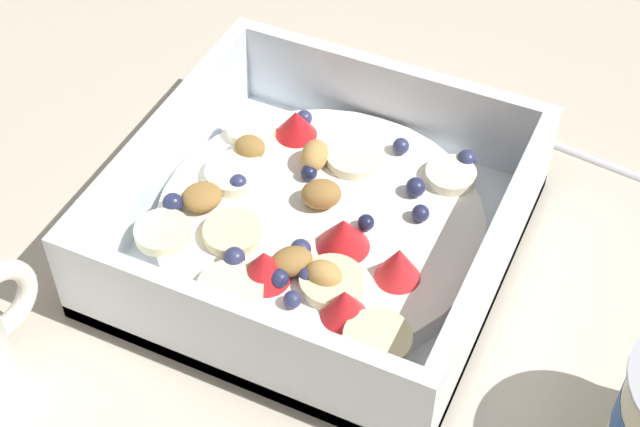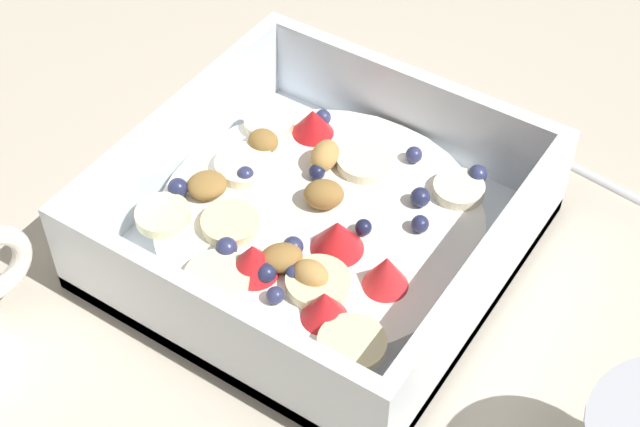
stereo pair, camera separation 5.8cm
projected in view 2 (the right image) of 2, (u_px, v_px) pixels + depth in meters
The scene contains 3 objects.
ground_plane at pixel (326, 272), 0.59m from camera, with size 2.40×2.40×0.00m, color beige.
fruit_bowl at pixel (318, 225), 0.59m from camera, with size 0.22×0.22×0.07m.
spoon at pixel (513, 132), 0.67m from camera, with size 0.04×0.17×0.01m.
Camera 2 is at (0.32, 0.20, 0.45)m, focal length 54.39 mm.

